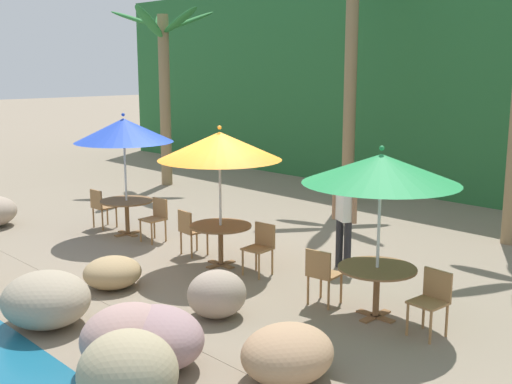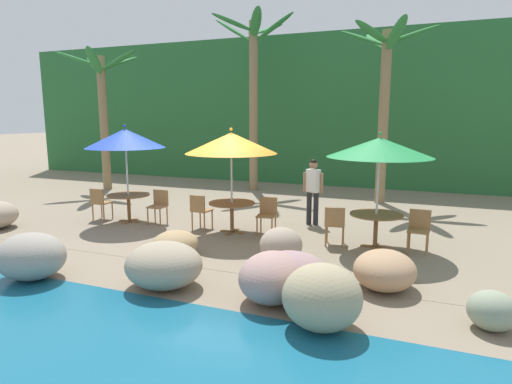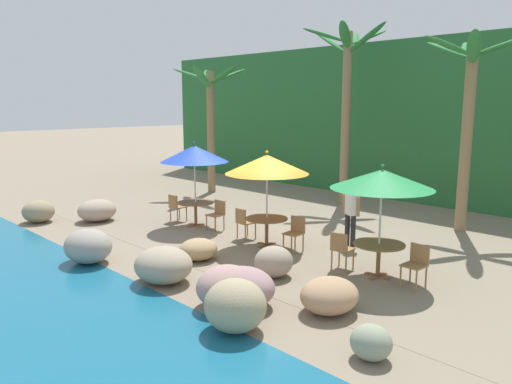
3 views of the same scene
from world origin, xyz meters
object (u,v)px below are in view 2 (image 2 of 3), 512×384
(chair_green_seaward, at_px, (419,228))
(palm_tree_nearest, at_px, (103,100))
(umbrella_green, at_px, (380,147))
(chair_orange_inland, at_px, (200,209))
(palm_tree_second, at_px, (253,76))
(chair_blue_seaward, at_px, (159,204))
(waiter_in_white, at_px, (313,187))
(dining_table_green, at_px, (376,220))
(chair_green_inland, at_px, (335,223))
(dining_table_blue, at_px, (128,199))
(chair_orange_seaward, at_px, (267,213))
(umbrella_orange, at_px, (231,143))
(umbrella_blue, at_px, (125,138))
(chair_blue_inland, at_px, (100,201))
(dining_table_orange, at_px, (232,208))
(palm_tree_third, at_px, (385,84))

(chair_green_seaward, height_order, palm_tree_nearest, palm_tree_nearest)
(umbrella_green, distance_m, palm_tree_nearest, 11.30)
(chair_orange_inland, relative_size, palm_tree_second, 0.14)
(chair_blue_seaward, height_order, waiter_in_white, waiter_in_white)
(dining_table_green, distance_m, chair_green_inland, 0.86)
(waiter_in_white, bearing_deg, dining_table_blue, -162.16)
(chair_orange_seaward, relative_size, chair_orange_inland, 1.00)
(chair_blue_seaward, bearing_deg, umbrella_orange, -3.35)
(dining_table_blue, relative_size, chair_orange_seaward, 1.26)
(chair_blue_seaward, bearing_deg, dining_table_green, -1.25)
(umbrella_blue, relative_size, dining_table_blue, 2.33)
(chair_orange_inland, relative_size, umbrella_green, 0.36)
(umbrella_green, bearing_deg, chair_orange_seaward, 175.94)
(chair_blue_inland, height_order, chair_green_inland, same)
(chair_blue_inland, bearing_deg, dining_table_blue, 8.26)
(umbrella_green, relative_size, chair_green_inland, 2.82)
(umbrella_orange, distance_m, dining_table_orange, 1.53)
(umbrella_blue, height_order, umbrella_green, umbrella_blue)
(dining_table_blue, bearing_deg, umbrella_blue, -10.62)
(chair_orange_seaward, distance_m, chair_orange_inland, 1.70)
(chair_orange_inland, xyz_separation_m, umbrella_green, (4.20, 0.03, 1.62))
(chair_blue_seaward, bearing_deg, chair_blue_inland, -170.76)
(umbrella_green, bearing_deg, chair_blue_seaward, 178.75)
(umbrella_orange, height_order, palm_tree_second, palm_tree_second)
(umbrella_orange, relative_size, umbrella_green, 1.02)
(chair_orange_inland, bearing_deg, dining_table_green, 0.37)
(chair_blue_inland, bearing_deg, dining_table_green, 1.23)
(umbrella_orange, relative_size, palm_tree_second, 0.39)
(waiter_in_white, bearing_deg, dining_table_green, -39.80)
(chair_blue_seaward, height_order, umbrella_green, umbrella_green)
(dining_table_green, bearing_deg, palm_tree_second, 131.05)
(chair_blue_seaward, bearing_deg, chair_green_seaward, -0.75)
(chair_green_inland, bearing_deg, palm_tree_third, 85.78)
(chair_orange_seaward, bearing_deg, umbrella_blue, -176.86)
(dining_table_orange, bearing_deg, umbrella_orange, 90.00)
(waiter_in_white, bearing_deg, umbrella_green, -39.80)
(chair_orange_inland, xyz_separation_m, chair_green_inland, (3.37, -0.18, 0.00))
(dining_table_blue, xyz_separation_m, chair_blue_inland, (-0.85, -0.12, -0.10))
(chair_orange_seaward, bearing_deg, umbrella_orange, -167.59)
(chair_orange_seaward, height_order, dining_table_green, chair_orange_seaward)
(dining_table_green, height_order, waiter_in_white, waiter_in_white)
(chair_green_seaward, bearing_deg, dining_table_green, -177.53)
(chair_orange_seaward, bearing_deg, chair_blue_inland, -175.92)
(chair_green_inland, bearing_deg, palm_tree_second, 125.25)
(dining_table_orange, relative_size, dining_table_green, 1.00)
(palm_tree_nearest, bearing_deg, waiter_in_white, -16.44)
(chair_orange_inland, height_order, palm_tree_second, palm_tree_second)
(dining_table_green, relative_size, palm_tree_third, 0.20)
(chair_blue_inland, xyz_separation_m, dining_table_green, (7.18, 0.15, 0.10))
(umbrella_blue, distance_m, umbrella_orange, 2.99)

